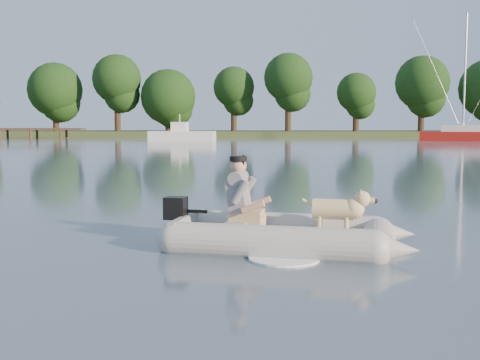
{
  "coord_description": "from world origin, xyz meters",
  "views": [
    {
      "loc": [
        0.04,
        -7.35,
        1.69
      ],
      "look_at": [
        -0.2,
        2.28,
        0.75
      ],
      "focal_mm": 45.0,
      "sensor_mm": 36.0,
      "label": 1
    }
  ],
  "objects_px": {
    "man": "(240,192)",
    "sailboat": "(468,135)",
    "dinghy": "(287,207)",
    "motorboat": "(182,129)",
    "dog": "(333,213)"
  },
  "relations": [
    {
      "from": "dinghy",
      "to": "dog",
      "type": "relative_size",
      "value": 5.1
    },
    {
      "from": "dog",
      "to": "dinghy",
      "type": "bearing_deg",
      "value": -175.43
    },
    {
      "from": "dog",
      "to": "motorboat",
      "type": "distance_m",
      "value": 43.67
    },
    {
      "from": "dinghy",
      "to": "man",
      "type": "distance_m",
      "value": 0.68
    },
    {
      "from": "motorboat",
      "to": "man",
      "type": "bearing_deg",
      "value": -77.35
    },
    {
      "from": "dinghy",
      "to": "man",
      "type": "bearing_deg",
      "value": 175.76
    },
    {
      "from": "man",
      "to": "sailboat",
      "type": "bearing_deg",
      "value": 78.96
    },
    {
      "from": "man",
      "to": "sailboat",
      "type": "relative_size",
      "value": 0.09
    },
    {
      "from": "dinghy",
      "to": "sailboat",
      "type": "distance_m",
      "value": 48.49
    },
    {
      "from": "dinghy",
      "to": "sailboat",
      "type": "relative_size",
      "value": 0.4
    },
    {
      "from": "sailboat",
      "to": "motorboat",
      "type": "bearing_deg",
      "value": -156.04
    },
    {
      "from": "dog",
      "to": "sailboat",
      "type": "relative_size",
      "value": 0.08
    },
    {
      "from": "motorboat",
      "to": "sailboat",
      "type": "height_order",
      "value": "sailboat"
    },
    {
      "from": "dinghy",
      "to": "motorboat",
      "type": "distance_m",
      "value": 43.5
    },
    {
      "from": "man",
      "to": "motorboat",
      "type": "height_order",
      "value": "motorboat"
    }
  ]
}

